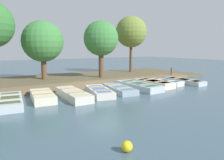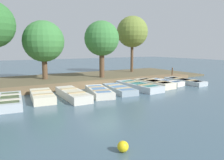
# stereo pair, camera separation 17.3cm
# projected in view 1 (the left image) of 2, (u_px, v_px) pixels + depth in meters

# --- Properties ---
(ground_plane) EXTENTS (80.00, 80.00, 0.00)m
(ground_plane) POSITION_uv_depth(u_px,v_px,m) (102.00, 89.00, 14.60)
(ground_plane) COLOR #425B6B
(shore_bank) EXTENTS (8.00, 24.00, 0.15)m
(shore_bank) POSITION_uv_depth(u_px,v_px,m) (74.00, 79.00, 18.80)
(shore_bank) COLOR brown
(shore_bank) RESTS_ON ground_plane
(dock_walkway) EXTENTS (1.44, 18.40, 0.29)m
(dock_walkway) POSITION_uv_depth(u_px,v_px,m) (93.00, 84.00, 15.70)
(dock_walkway) COLOR brown
(dock_walkway) RESTS_ON ground_plane
(rowboat_0) EXTENTS (3.24, 1.44, 0.40)m
(rowboat_0) POSITION_uv_depth(u_px,v_px,m) (10.00, 101.00, 10.46)
(rowboat_0) COLOR #B2BCC1
(rowboat_0) RESTS_ON ground_plane
(rowboat_1) EXTENTS (2.84, 1.39, 0.42)m
(rowboat_1) POSITION_uv_depth(u_px,v_px,m) (43.00, 96.00, 11.51)
(rowboat_1) COLOR beige
(rowboat_1) RESTS_ON ground_plane
(rowboat_2) EXTENTS (3.40, 1.11, 0.44)m
(rowboat_2) POSITION_uv_depth(u_px,v_px,m) (73.00, 94.00, 11.91)
(rowboat_2) COLOR beige
(rowboat_2) RESTS_ON ground_plane
(rowboat_3) EXTENTS (3.17, 1.72, 0.39)m
(rowboat_3) POSITION_uv_depth(u_px,v_px,m) (99.00, 91.00, 12.80)
(rowboat_3) COLOR beige
(rowboat_3) RESTS_ON ground_plane
(rowboat_4) EXTENTS (3.20, 1.49, 0.35)m
(rowboat_4) POSITION_uv_depth(u_px,v_px,m) (119.00, 89.00, 13.68)
(rowboat_4) COLOR #8C9EA8
(rowboat_4) RESTS_ON ground_plane
(rowboat_5) EXTENTS (3.61, 1.34, 0.42)m
(rowboat_5) POSITION_uv_depth(u_px,v_px,m) (139.00, 86.00, 14.56)
(rowboat_5) COLOR #B2BCC1
(rowboat_5) RESTS_ON ground_plane
(rowboat_6) EXTENTS (3.14, 1.35, 0.44)m
(rowboat_6) POSITION_uv_depth(u_px,v_px,m) (154.00, 83.00, 15.55)
(rowboat_6) COLOR beige
(rowboat_6) RESTS_ON ground_plane
(rowboat_7) EXTENTS (2.77, 1.46, 0.35)m
(rowboat_7) POSITION_uv_depth(u_px,v_px,m) (165.00, 82.00, 16.46)
(rowboat_7) COLOR silver
(rowboat_7) RESTS_ON ground_plane
(rowboat_8) EXTENTS (3.38, 1.04, 0.35)m
(rowboat_8) POSITION_uv_depth(u_px,v_px,m) (184.00, 81.00, 16.91)
(rowboat_8) COLOR #B2BCC1
(rowboat_8) RESTS_ON ground_plane
(mooring_post_far) EXTENTS (0.12, 0.12, 0.97)m
(mooring_post_far) POSITION_uv_depth(u_px,v_px,m) (171.00, 73.00, 19.85)
(mooring_post_far) COLOR brown
(mooring_post_far) RESTS_ON ground_plane
(buoy) EXTENTS (0.30, 0.30, 0.30)m
(buoy) POSITION_uv_depth(u_px,v_px,m) (127.00, 146.00, 5.76)
(buoy) COLOR yellow
(buoy) RESTS_ON ground_plane
(park_tree_left) EXTENTS (3.36, 3.36, 4.93)m
(park_tree_left) POSITION_uv_depth(u_px,v_px,m) (43.00, 42.00, 17.76)
(park_tree_left) COLOR brown
(park_tree_left) RESTS_ON ground_plane
(park_tree_center) EXTENTS (3.01, 3.01, 5.04)m
(park_tree_center) POSITION_uv_depth(u_px,v_px,m) (101.00, 39.00, 18.82)
(park_tree_center) COLOR brown
(park_tree_center) RESTS_ON ground_plane
(park_tree_right) EXTENTS (3.29, 3.29, 6.06)m
(park_tree_right) POSITION_uv_depth(u_px,v_px,m) (131.00, 32.00, 23.13)
(park_tree_right) COLOR brown
(park_tree_right) RESTS_ON ground_plane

